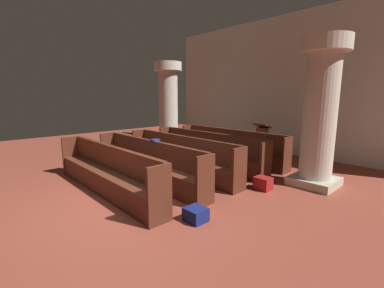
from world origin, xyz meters
name	(u,v)px	position (x,y,z in m)	size (l,w,h in m)	color
ground_plane	(127,201)	(0.00, 0.00, 0.00)	(19.20, 19.20, 0.00)	brown
back_wall	(290,86)	(0.00, 6.08, 2.25)	(10.00, 0.16, 4.50)	silver
pew_row_0	(230,144)	(-0.69, 3.89, 0.49)	(3.76, 0.47, 0.93)	#562819
pew_row_1	(207,149)	(-0.69, 2.90, 0.49)	(3.76, 0.46, 0.93)	#562819
pew_row_2	(180,154)	(-0.69, 1.92, 0.49)	(3.76, 0.46, 0.93)	#562819
pew_row_3	(147,161)	(-0.69, 0.93, 0.49)	(3.76, 0.47, 0.93)	#562819
pew_row_4	(106,169)	(-0.69, -0.05, 0.49)	(3.76, 0.46, 0.93)	#562819
pillar_aisle_side	(320,111)	(2.02, 3.46, 1.62)	(0.97, 0.97, 3.10)	#B6AD9A
pillar_far_side	(168,105)	(-3.34, 3.64, 1.62)	(0.97, 0.97, 3.10)	#B6AD9A
lectern	(262,143)	(-0.25, 4.94, 0.45)	(0.48, 0.45, 1.08)	brown
hymn_book	(155,140)	(-0.62, 1.11, 0.95)	(0.14, 0.19, 0.04)	navy
kneeler_box_red	(263,183)	(1.40, 2.40, 0.13)	(0.33, 0.27, 0.27)	maroon
kneeler_box_navy	(196,214)	(1.45, 0.40, 0.11)	(0.32, 0.30, 0.21)	navy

